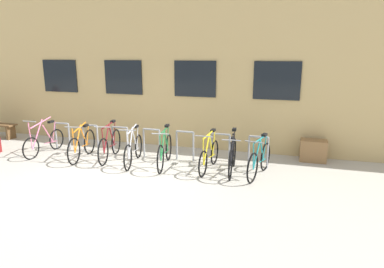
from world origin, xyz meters
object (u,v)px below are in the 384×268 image
at_px(bicycle_green, 165,151).
at_px(bicycle_orange, 82,145).
at_px(bicycle_silver, 133,150).
at_px(bicycle_black, 232,157).
at_px(bicycle_teal, 259,160).
at_px(bicycle_maroon, 110,145).
at_px(bicycle_yellow, 209,155).
at_px(bicycle_pink, 44,141).
at_px(planter_box, 313,151).

xyz_separation_m(bicycle_green, bicycle_orange, (-2.47, -0.08, -0.01)).
bearing_deg(bicycle_silver, bicycle_black, 1.81).
bearing_deg(bicycle_green, bicycle_black, 1.17).
relative_size(bicycle_teal, bicycle_maroon, 0.94).
distance_m(bicycle_silver, bicycle_yellow, 2.08).
distance_m(bicycle_pink, bicycle_maroon, 2.13).
bearing_deg(bicycle_black, bicycle_teal, -6.37).
distance_m(bicycle_black, planter_box, 2.49).
xyz_separation_m(bicycle_black, bicycle_pink, (-5.62, -0.03, -0.03)).
xyz_separation_m(bicycle_silver, bicycle_teal, (3.35, 0.01, 0.01)).
bearing_deg(bicycle_silver, bicycle_yellow, 2.69).
xyz_separation_m(bicycle_yellow, bicycle_maroon, (-2.89, 0.07, 0.03)).
distance_m(bicycle_green, planter_box, 4.08).
bearing_deg(bicycle_green, planter_box, 22.34).
distance_m(bicycle_maroon, planter_box, 5.66).
bearing_deg(bicycle_pink, bicycle_green, -0.13).
height_order(bicycle_yellow, bicycle_maroon, bicycle_maroon).
bearing_deg(bicycle_pink, bicycle_teal, -0.43).
bearing_deg(bicycle_green, bicycle_pink, 179.87).
relative_size(bicycle_maroon, planter_box, 2.57).
xyz_separation_m(bicycle_black, planter_box, (1.98, 1.51, -0.10)).
xyz_separation_m(bicycle_pink, planter_box, (7.60, 1.54, -0.07)).
height_order(bicycle_green, planter_box, bicycle_green).
height_order(bicycle_black, bicycle_pink, bicycle_pink).
bearing_deg(bicycle_orange, bicycle_teal, 0.44).
bearing_deg(bicycle_yellow, bicycle_black, -1.24).
bearing_deg(planter_box, bicycle_black, -142.59).
relative_size(bicycle_black, bicycle_maroon, 1.00).
height_order(bicycle_orange, bicycle_maroon, bicycle_maroon).
relative_size(bicycle_pink, bicycle_orange, 0.99).
xyz_separation_m(bicycle_pink, bicycle_orange, (1.35, -0.08, 0.02)).
bearing_deg(planter_box, bicycle_yellow, -149.82).
distance_m(bicycle_teal, bicycle_yellow, 1.28).
height_order(bicycle_orange, planter_box, bicycle_orange).
height_order(bicycle_pink, bicycle_orange, bicycle_pink).
xyz_separation_m(bicycle_green, bicycle_pink, (-3.82, 0.01, -0.03)).
distance_m(bicycle_teal, bicycle_orange, 4.93).
xyz_separation_m(bicycle_green, bicycle_teal, (2.46, -0.04, -0.01)).
bearing_deg(bicycle_pink, bicycle_black, 0.28).
xyz_separation_m(bicycle_pink, bicycle_yellow, (5.02, 0.04, 0.00)).
bearing_deg(bicycle_maroon, bicycle_teal, -2.18).
bearing_deg(bicycle_teal, bicycle_maroon, 177.82).
distance_m(bicycle_pink, bicycle_orange, 1.36).
xyz_separation_m(bicycle_green, planter_box, (3.77, 1.55, -0.10)).
relative_size(bicycle_green, bicycle_silver, 1.04).
xyz_separation_m(bicycle_orange, bicycle_maroon, (0.77, 0.20, 0.01)).
height_order(bicycle_silver, bicycle_maroon, bicycle_silver).
xyz_separation_m(bicycle_silver, bicycle_maroon, (-0.81, 0.17, 0.02)).
xyz_separation_m(bicycle_green, bicycle_black, (1.79, 0.04, 0.00)).
height_order(bicycle_green, bicycle_orange, bicycle_green).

